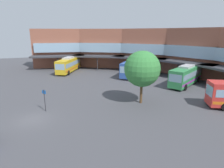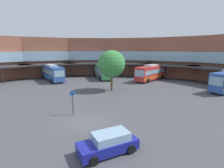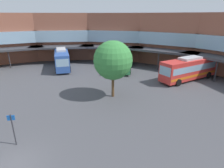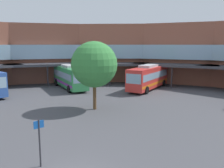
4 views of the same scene
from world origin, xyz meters
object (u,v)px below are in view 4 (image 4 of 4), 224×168
at_px(bus_5, 70,77).
at_px(plaza_tree, 94,65).
at_px(stop_sign_post, 39,138).
at_px(bus_0, 148,77).

bearing_deg(bus_5, plaza_tree, -5.97).
bearing_deg(stop_sign_post, plaza_tree, 83.08).
bearing_deg(plaza_tree, bus_0, 61.16).
relative_size(bus_0, stop_sign_post, 3.84).
relative_size(bus_5, stop_sign_post, 3.66).
height_order(plaza_tree, stop_sign_post, plaza_tree).
xyz_separation_m(bus_0, stop_sign_post, (-8.48, -25.39, -0.22)).
distance_m(bus_0, stop_sign_post, 26.77).
height_order(bus_0, bus_5, bus_0).
height_order(bus_5, plaza_tree, plaza_tree).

